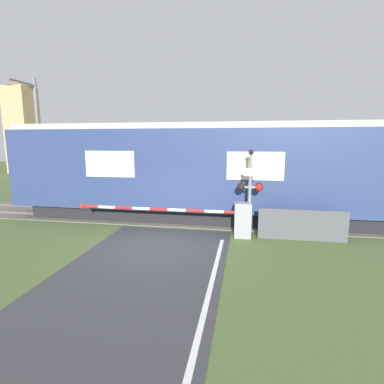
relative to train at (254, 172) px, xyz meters
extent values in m
plane|color=#4C6033|center=(-3.03, -3.83, -2.15)|extent=(80.00, 80.00, 0.00)
cube|color=#666056|center=(-3.03, 0.00, -2.13)|extent=(36.00, 3.20, 0.03)
cube|color=#595451|center=(-3.03, -0.72, -2.07)|extent=(36.00, 0.08, 0.10)
cube|color=#595451|center=(-3.03, 0.72, -2.07)|extent=(36.00, 0.08, 0.10)
cube|color=black|center=(0.00, 0.00, -1.85)|extent=(19.69, 2.41, 0.60)
cube|color=navy|center=(0.00, 0.00, 0.13)|extent=(21.40, 2.84, 3.36)
cube|color=#ADA89E|center=(0.00, 0.00, 1.93)|extent=(20.97, 2.61, 0.24)
cube|color=beige|center=(0.00, -1.43, 0.39)|extent=(2.14, 0.02, 1.07)
cube|color=beige|center=(-5.89, -1.43, 0.39)|extent=(2.14, 0.02, 1.07)
cube|color=gray|center=(-0.39, -2.33, -1.51)|extent=(0.60, 0.44, 1.28)
cylinder|color=gray|center=(-0.39, -2.33, -1.23)|extent=(0.16, 0.16, 0.18)
cylinder|color=red|center=(-0.74, -2.33, -1.23)|extent=(0.70, 0.11, 0.11)
cylinder|color=white|center=(-1.44, -2.33, -1.23)|extent=(0.70, 0.11, 0.11)
cylinder|color=red|center=(-2.14, -2.33, -1.23)|extent=(0.70, 0.11, 0.11)
cylinder|color=white|center=(-2.84, -2.33, -1.23)|extent=(0.70, 0.11, 0.11)
cylinder|color=red|center=(-3.54, -2.33, -1.23)|extent=(0.70, 0.11, 0.11)
cylinder|color=white|center=(-4.25, -2.33, -1.23)|extent=(0.70, 0.11, 0.11)
cylinder|color=red|center=(-4.95, -2.33, -1.23)|extent=(0.70, 0.11, 0.11)
cylinder|color=white|center=(-5.65, -2.33, -1.23)|extent=(0.70, 0.11, 0.11)
cylinder|color=red|center=(-6.35, -2.33, -1.23)|extent=(0.70, 0.11, 0.11)
cylinder|color=red|center=(-6.70, -2.33, -1.23)|extent=(0.20, 0.02, 0.20)
cylinder|color=gray|center=(-0.18, -2.25, -0.66)|extent=(0.11, 0.11, 2.98)
cube|color=gray|center=(-0.18, -2.25, -0.30)|extent=(0.74, 0.07, 0.07)
sphere|color=black|center=(-0.49, -2.30, -0.30)|extent=(0.24, 0.24, 0.24)
sphere|color=red|center=(0.13, -2.30, -0.30)|extent=(0.24, 0.24, 0.24)
cylinder|color=black|center=(-0.49, -2.19, -0.30)|extent=(0.30, 0.06, 0.30)
cylinder|color=black|center=(0.13, -2.19, -0.30)|extent=(0.30, 0.06, 0.30)
cube|color=white|center=(-0.18, -2.29, 0.23)|extent=(0.45, 0.02, 0.27)
sphere|color=black|center=(-0.18, -2.25, 0.93)|extent=(0.18, 0.18, 0.18)
cylinder|color=slate|center=(-11.68, 2.04, 1.26)|extent=(0.20, 0.20, 6.82)
cube|color=slate|center=(-11.68, 1.14, 4.27)|extent=(0.10, 1.80, 0.08)
cube|color=tan|center=(-24.90, 17.04, 2.51)|extent=(2.67, 2.67, 9.32)
cone|color=olive|center=(-24.90, 17.04, 7.57)|extent=(2.93, 2.93, 0.80)
cube|color=#4C4C51|center=(1.66, -2.31, -1.60)|extent=(3.03, 0.06, 1.10)
camera|label=1|loc=(-0.34, -12.98, 1.30)|focal=28.00mm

